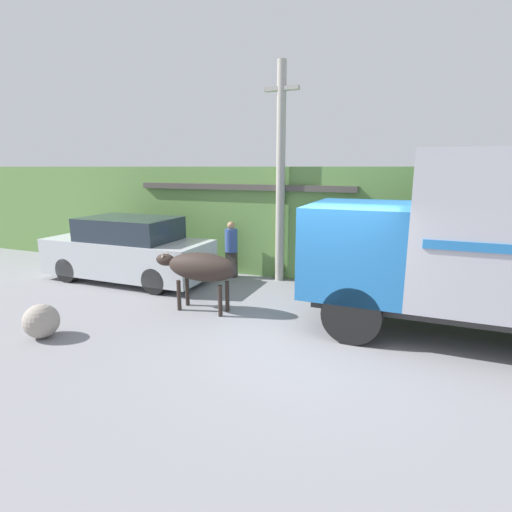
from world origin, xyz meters
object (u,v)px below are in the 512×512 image
object	(u,v)px
utility_pole	(281,172)
parked_suv	(128,251)
cargo_truck	(500,241)
brown_cow	(200,268)
pedestrian_on_hill	(231,247)
roadside_rock	(41,321)

from	to	relation	value
utility_pole	parked_suv	bearing A→B (deg)	-157.41
cargo_truck	brown_cow	bearing A→B (deg)	-171.94
pedestrian_on_hill	cargo_truck	bearing A→B (deg)	157.57
brown_cow	roadside_rock	world-z (taller)	brown_cow
brown_cow	utility_pole	distance (m)	3.61
parked_suv	pedestrian_on_hill	xyz separation A→B (m)	(2.46, 1.35, 0.02)
cargo_truck	parked_suv	xyz separation A→B (m)	(-8.54, 0.73, -0.97)
cargo_truck	roadside_rock	bearing A→B (deg)	-156.92
cargo_truck	parked_suv	bearing A→B (deg)	176.97
pedestrian_on_hill	utility_pole	bearing A→B (deg)	-173.89
parked_suv	utility_pole	xyz separation A→B (m)	(3.80, 1.58, 2.09)
parked_suv	brown_cow	bearing A→B (deg)	-19.70
cargo_truck	roadside_rock	distance (m)	8.21
utility_pole	pedestrian_on_hill	bearing A→B (deg)	-170.41
utility_pole	brown_cow	bearing A→B (deg)	-105.26
brown_cow	parked_suv	world-z (taller)	parked_suv
brown_cow	utility_pole	size ratio (longest dim) A/B	0.35
brown_cow	pedestrian_on_hill	size ratio (longest dim) A/B	1.24
parked_suv	utility_pole	world-z (taller)	utility_pole
brown_cow	cargo_truck	bearing A→B (deg)	0.31
brown_cow	parked_suv	distance (m)	3.29
cargo_truck	pedestrian_on_hill	size ratio (longest dim) A/B	3.89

